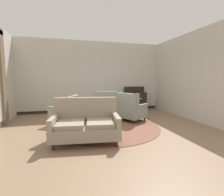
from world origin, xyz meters
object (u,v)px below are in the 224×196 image
Objects in this scene: armchair_foreground_right at (107,106)px; armchair_near_window at (130,109)px; coffee_table at (101,115)px; settee at (86,124)px; sideboard at (135,100)px; armchair_back_corner at (67,112)px; porcelain_vase at (102,108)px; side_table at (136,105)px.

armchair_near_window is at bearing 152.53° from armchair_foreground_right.
settee is (-0.58, -1.06, 0.04)m from coffee_table.
settee is 1.47× the size of armchair_near_window.
armchair_foreground_right is (-0.66, 0.78, 0.01)m from armchair_near_window.
sideboard reaches higher than coffee_table.
armchair_back_corner is 0.98× the size of sideboard.
porcelain_vase is at bearing -132.12° from sideboard.
armchair_foreground_right reaches higher than side_table.
sideboard is (2.11, 2.33, -0.10)m from porcelain_vase.
side_table is (1.16, -0.11, 0.00)m from armchair_foreground_right.
porcelain_vase is 0.30× the size of armchair_foreground_right.
armchair_back_corner is (-2.14, 0.17, -0.02)m from armchair_near_window.
settee is 3.11m from side_table.
armchair_near_window is (1.13, 0.44, 0.07)m from coffee_table.
sideboard reaches higher than armchair_foreground_right.
coffee_table is at bearing -134.16° from porcelain_vase.
armchair_foreground_right is (1.48, 0.61, 0.02)m from armchair_back_corner.
coffee_table is 0.24m from porcelain_vase.
armchair_foreground_right is 0.94× the size of sideboard.
armchair_near_window is (1.72, 1.50, 0.02)m from settee.
armchair_back_corner is at bearing 148.65° from coffee_table.
armchair_back_corner is 3.63m from sideboard.
settee is (-0.63, -1.11, -0.18)m from porcelain_vase.
sideboard reaches higher than armchair_near_window.
porcelain_vase is 1.16m from armchair_near_window.
armchair_foreground_right is at bearing 9.43° from armchair_near_window.
armchair_back_corner is (-1.05, 0.56, -0.17)m from porcelain_vase.
armchair_back_corner is at bearing 152.07° from porcelain_vase.
coffee_table is 1.21m from settee.
armchair_foreground_right is (0.43, 1.17, -0.15)m from porcelain_vase.
coffee_table is at bearing 68.94° from settee.
settee is at bearing 47.45° from armchair_back_corner.
armchair_back_corner is at bearing -150.71° from sideboard.
settee is at bearing 100.53° from armchair_near_window.
coffee_table is 0.79× the size of armchair_foreground_right.
porcelain_vase is 1.20m from armchair_back_corner.
coffee_table is at bearing -145.86° from side_table.
coffee_table is 2.61× the size of porcelain_vase.
side_table is (1.64, 1.11, 0.07)m from coffee_table.
side_table is at bearing -112.30° from sideboard.
armchair_near_window is at bearing 21.11° from coffee_table.
side_table is at bearing -67.41° from armchair_near_window.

